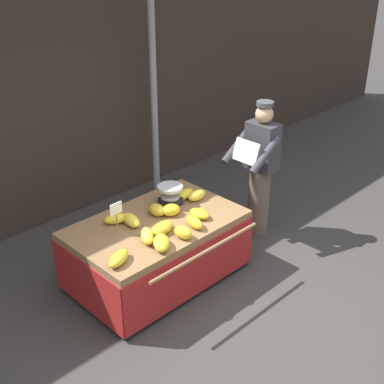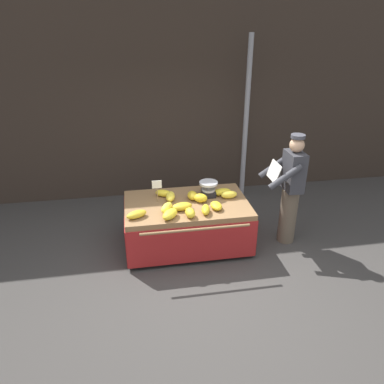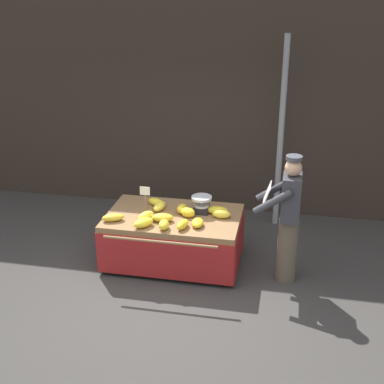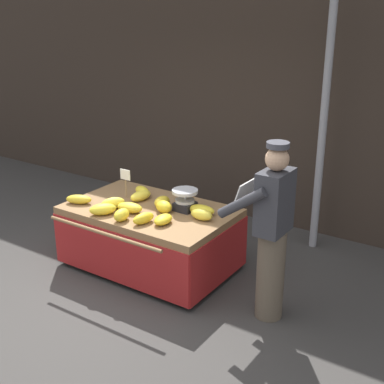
{
  "view_description": "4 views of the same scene",
  "coord_description": "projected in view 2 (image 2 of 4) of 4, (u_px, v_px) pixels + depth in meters",
  "views": [
    {
      "loc": [
        -3.14,
        -2.53,
        3.47
      ],
      "look_at": [
        0.43,
        1.08,
        0.88
      ],
      "focal_mm": 48.66,
      "sensor_mm": 36.0,
      "label": 1
    },
    {
      "loc": [
        -0.81,
        -3.62,
        3.14
      ],
      "look_at": [
        -0.0,
        1.12,
        0.87
      ],
      "focal_mm": 34.02,
      "sensor_mm": 36.0,
      "label": 2
    },
    {
      "loc": [
        1.4,
        -5.09,
        3.7
      ],
      "look_at": [
        0.18,
        1.06,
        1.09
      ],
      "focal_mm": 48.35,
      "sensor_mm": 36.0,
      "label": 3
    },
    {
      "loc": [
        3.22,
        -3.03,
        2.83
      ],
      "look_at": [
        0.4,
        1.2,
        0.97
      ],
      "focal_mm": 48.45,
      "sensor_mm": 36.0,
      "label": 4
    }
  ],
  "objects": [
    {
      "name": "back_wall",
      "position": [
        174.0,
        95.0,
        6.68
      ],
      "size": [
        16.0,
        0.24,
        3.79
      ],
      "primitive_type": "cube",
      "color": "#332821",
      "rests_on": "ground"
    },
    {
      "name": "banana_bunch_8",
      "position": [
        190.0,
        213.0,
        4.93
      ],
      "size": [
        0.15,
        0.22,
        0.13
      ],
      "primitive_type": "ellipsoid",
      "rotation": [
        0.0,
        0.0,
        0.1
      ],
      "color": "yellow",
      "rests_on": "banana_cart"
    },
    {
      "name": "vendor_person",
      "position": [
        290.0,
        190.0,
        5.37
      ],
      "size": [
        0.58,
        0.51,
        1.71
      ],
      "color": "brown",
      "rests_on": "ground"
    },
    {
      "name": "banana_bunch_3",
      "position": [
        167.0,
        208.0,
        5.06
      ],
      "size": [
        0.24,
        0.29,
        0.13
      ],
      "primitive_type": "ellipsoid",
      "rotation": [
        0.0,
        0.0,
        2.59
      ],
      "color": "yellow",
      "rests_on": "banana_cart"
    },
    {
      "name": "banana_bunch_10",
      "position": [
        170.0,
        197.0,
        5.4
      ],
      "size": [
        0.18,
        0.3,
        0.11
      ],
      "primitive_type": "ellipsoid",
      "rotation": [
        0.0,
        0.0,
        2.97
      ],
      "color": "yellow",
      "rests_on": "banana_cart"
    },
    {
      "name": "banana_bunch_12",
      "position": [
        170.0,
        214.0,
        4.9
      ],
      "size": [
        0.3,
        0.32,
        0.12
      ],
      "primitive_type": "ellipsoid",
      "rotation": [
        0.0,
        0.0,
        2.48
      ],
      "color": "yellow",
      "rests_on": "banana_cart"
    },
    {
      "name": "banana_bunch_2",
      "position": [
        229.0,
        195.0,
        5.46
      ],
      "size": [
        0.25,
        0.13,
        0.12
      ],
      "primitive_type": "ellipsoid",
      "rotation": [
        0.0,
        0.0,
        1.6
      ],
      "color": "yellow",
      "rests_on": "banana_cart"
    },
    {
      "name": "banana_bunch_1",
      "position": [
        192.0,
        195.0,
        5.42
      ],
      "size": [
        0.15,
        0.21,
        0.13
      ],
      "primitive_type": "ellipsoid",
      "rotation": [
        0.0,
        0.0,
        0.0
      ],
      "color": "gold",
      "rests_on": "banana_cart"
    },
    {
      "name": "banana_bunch_0",
      "position": [
        137.0,
        214.0,
        4.92
      ],
      "size": [
        0.32,
        0.25,
        0.1
      ],
      "primitive_type": "ellipsoid",
      "rotation": [
        0.0,
        0.0,
        2.0
      ],
      "color": "gold",
      "rests_on": "banana_cart"
    },
    {
      "name": "street_pole",
      "position": [
        246.0,
        121.0,
        6.59
      ],
      "size": [
        0.09,
        0.09,
        2.97
      ],
      "primitive_type": "cylinder",
      "color": "gray",
      "rests_on": "ground"
    },
    {
      "name": "banana_bunch_7",
      "position": [
        222.0,
        192.0,
        5.56
      ],
      "size": [
        0.31,
        0.18,
        0.1
      ],
      "primitive_type": "ellipsoid",
      "rotation": [
        0.0,
        0.0,
        1.7
      ],
      "color": "yellow",
      "rests_on": "banana_cart"
    },
    {
      "name": "price_sign",
      "position": [
        157.0,
        186.0,
        5.27
      ],
      "size": [
        0.14,
        0.01,
        0.34
      ],
      "color": "#997A51",
      "rests_on": "banana_cart"
    },
    {
      "name": "banana_bunch_9",
      "position": [
        216.0,
        206.0,
        5.15
      ],
      "size": [
        0.17,
        0.25,
        0.09
      ],
      "primitive_type": "ellipsoid",
      "rotation": [
        0.0,
        0.0,
        0.07
      ],
      "color": "gold",
      "rests_on": "banana_cart"
    },
    {
      "name": "ground_plane",
      "position": [
        207.0,
        289.0,
        4.69
      ],
      "size": [
        60.0,
        60.0,
        0.0
      ],
      "primitive_type": "plane",
      "color": "#383533"
    },
    {
      "name": "banana_bunch_5",
      "position": [
        182.0,
        206.0,
        5.12
      ],
      "size": [
        0.32,
        0.21,
        0.11
      ],
      "primitive_type": "ellipsoid",
      "rotation": [
        0.0,
        0.0,
        1.75
      ],
      "color": "gold",
      "rests_on": "banana_cart"
    },
    {
      "name": "weighing_scale",
      "position": [
        208.0,
        189.0,
        5.5
      ],
      "size": [
        0.28,
        0.28,
        0.23
      ],
      "color": "black",
      "rests_on": "banana_cart"
    },
    {
      "name": "banana_bunch_11",
      "position": [
        201.0,
        198.0,
        5.34
      ],
      "size": [
        0.25,
        0.23,
        0.13
      ],
      "primitive_type": "ellipsoid",
      "rotation": [
        0.0,
        0.0,
        1.13
      ],
      "color": "gold",
      "rests_on": "banana_cart"
    },
    {
      "name": "banana_bunch_6",
      "position": [
        163.0,
        193.0,
        5.51
      ],
      "size": [
        0.28,
        0.22,
        0.11
      ],
      "primitive_type": "ellipsoid",
      "rotation": [
        0.0,
        0.0,
        1.13
      ],
      "color": "yellow",
      "rests_on": "banana_cart"
    },
    {
      "name": "banana_cart",
      "position": [
        187.0,
        214.0,
        5.42
      ],
      "size": [
        1.83,
        1.34,
        0.71
      ],
      "color": "olive",
      "rests_on": "ground"
    },
    {
      "name": "banana_bunch_4",
      "position": [
        206.0,
        210.0,
        5.03
      ],
      "size": [
        0.17,
        0.27,
        0.11
      ],
      "primitive_type": "ellipsoid",
      "rotation": [
        0.0,
        0.0,
        2.92
      ],
      "color": "gold",
      "rests_on": "banana_cart"
    }
  ]
}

